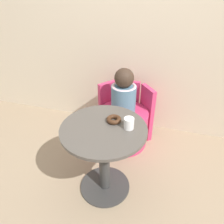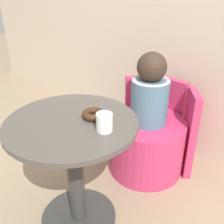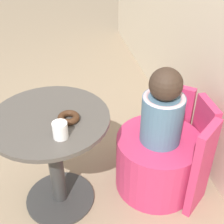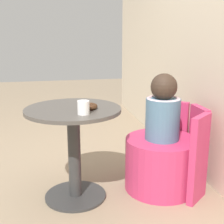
# 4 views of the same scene
# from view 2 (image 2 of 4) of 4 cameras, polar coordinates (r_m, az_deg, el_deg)

# --- Properties ---
(round_table) EXTENTS (0.67, 0.67, 0.68)m
(round_table) POSITION_cam_2_polar(r_m,az_deg,el_deg) (1.44, -8.26, -9.58)
(round_table) COLOR #333333
(round_table) RESTS_ON ground_plane
(tub_chair) EXTENTS (0.55, 0.55, 0.41)m
(tub_chair) POSITION_cam_2_polar(r_m,az_deg,el_deg) (1.98, 7.46, -7.19)
(tub_chair) COLOR #C63360
(tub_chair) RESTS_ON ground_plane
(booth_backrest) EXTENTS (0.65, 0.24, 0.64)m
(booth_backrest) POSITION_cam_2_polar(r_m,az_deg,el_deg) (2.09, 11.46, -1.89)
(booth_backrest) COLOR #C63360
(booth_backrest) RESTS_ON ground_plane
(child_figure) EXTENTS (0.26, 0.26, 0.50)m
(child_figure) POSITION_cam_2_polar(r_m,az_deg,el_deg) (1.78, 8.29, 4.32)
(child_figure) COLOR slate
(child_figure) RESTS_ON tub_chair
(donut) EXTENTS (0.12, 0.12, 0.04)m
(donut) POSITION_cam_2_polar(r_m,az_deg,el_deg) (1.33, -4.05, -0.48)
(donut) COLOR #3D2314
(donut) RESTS_ON round_table
(cup) EXTENTS (0.08, 0.08, 0.09)m
(cup) POSITION_cam_2_polar(r_m,az_deg,el_deg) (1.20, -1.67, -2.26)
(cup) COLOR white
(cup) RESTS_ON round_table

